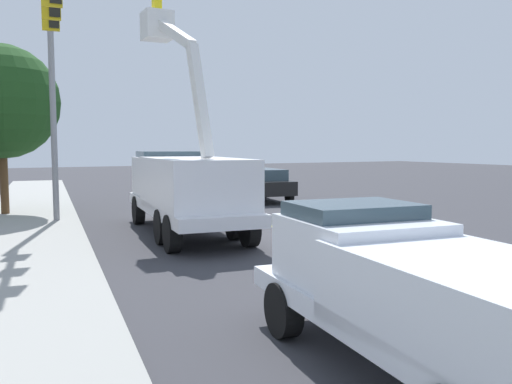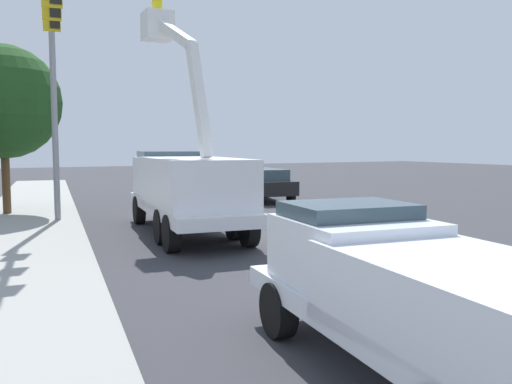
% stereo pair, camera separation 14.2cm
% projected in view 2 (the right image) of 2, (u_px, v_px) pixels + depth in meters
% --- Properties ---
extents(ground, '(120.00, 120.00, 0.00)m').
position_uv_depth(ground, '(297.00, 235.00, 17.11)').
color(ground, '#38383D').
extents(sidewalk_far_side, '(60.05, 9.80, 0.12)m').
position_uv_depth(sidewalk_far_side, '(21.00, 252.00, 14.16)').
color(sidewalk_far_side, '#9E9E99').
rests_on(sidewalk_far_side, ground).
extents(lane_centre_stripe, '(49.75, 5.35, 0.01)m').
position_uv_depth(lane_centre_stripe, '(297.00, 235.00, 17.11)').
color(lane_centre_stripe, yellow).
rests_on(lane_centre_stripe, ground).
extents(utility_bucket_truck, '(8.42, 3.34, 7.71)m').
position_uv_depth(utility_bucket_truck, '(185.00, 184.00, 17.36)').
color(utility_bucket_truck, white).
rests_on(utility_bucket_truck, ground).
extents(service_pickup_truck, '(5.79, 2.67, 2.06)m').
position_uv_depth(service_pickup_truck, '(409.00, 290.00, 6.53)').
color(service_pickup_truck, white).
rests_on(service_pickup_truck, ground).
extents(passing_minivan, '(4.97, 2.39, 1.69)m').
position_uv_depth(passing_minivan, '(263.00, 182.00, 27.65)').
color(passing_minivan, black).
rests_on(passing_minivan, ground).
extents(traffic_cone_mid_front, '(0.40, 0.40, 0.88)m').
position_uv_depth(traffic_cone_mid_front, '(205.00, 205.00, 22.15)').
color(traffic_cone_mid_front, black).
rests_on(traffic_cone_mid_front, ground).
extents(traffic_signal_mast, '(5.84, 0.91, 8.95)m').
position_uv_depth(traffic_signal_mast, '(53.00, 51.00, 17.72)').
color(traffic_signal_mast, gray).
rests_on(traffic_signal_mast, ground).
extents(street_tree_right, '(4.61, 4.61, 6.98)m').
position_uv_depth(street_tree_right, '(3.00, 102.00, 21.33)').
color(street_tree_right, brown).
rests_on(street_tree_right, ground).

